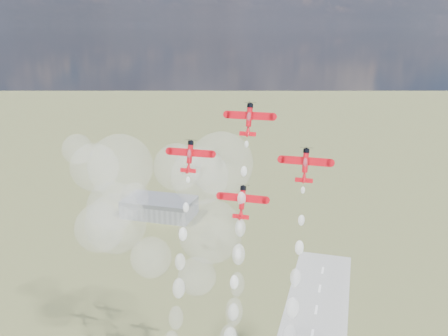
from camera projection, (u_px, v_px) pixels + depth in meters
hangar at (160, 207)px, 341.41m from camera, size 50.00×28.00×13.00m
plane_lead at (249, 119)px, 126.23m from camera, size 12.63×5.34×8.74m
plane_left at (190, 156)px, 130.11m from camera, size 12.63×5.34×8.74m
plane_right at (305, 164)px, 121.95m from camera, size 12.63×5.34×8.74m
plane_slot at (242, 201)px, 125.83m from camera, size 12.63×5.34×8.74m
smoke_trail_lead at (234, 301)px, 125.40m from camera, size 5.70×19.42×52.71m
smoke_trail_left at (174, 333)px, 129.11m from camera, size 5.10×20.00×52.73m
drifted_smoke_cloud at (151, 200)px, 158.09m from camera, size 68.23×34.09×57.40m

